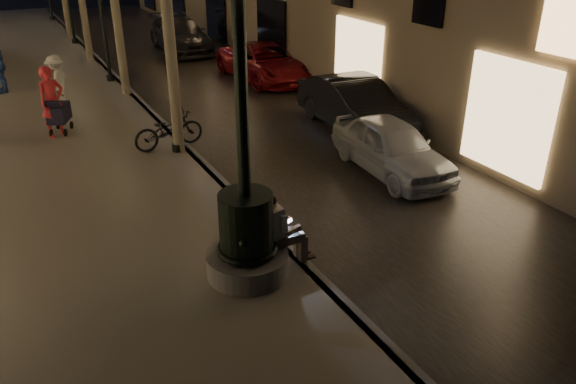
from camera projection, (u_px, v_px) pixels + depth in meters
ground at (126, 91)px, 20.43m from camera, size 120.00×120.00×0.00m
cobble_lane at (204, 81)px, 21.70m from camera, size 6.00×45.00×0.02m
promenade at (5, 104)px, 18.70m from camera, size 8.00×45.00×0.20m
curb_strip at (126, 89)px, 20.39m from camera, size 0.25×45.00×0.20m
fountain_lamppost at (246, 221)px, 9.17m from camera, size 1.40×1.40×5.21m
seated_man_laptop at (280, 228)px, 9.55m from camera, size 1.01×0.34×1.38m
lamp_curb_a at (167, 32)px, 13.33m from camera, size 0.36×0.36×4.81m
stroller at (58, 113)px, 15.65m from camera, size 0.76×1.12×1.15m
car_front at (392, 147)px, 13.68m from camera, size 1.81×3.96×1.32m
car_second at (355, 105)px, 16.38m from camera, size 1.89×4.70×1.52m
car_third at (265, 62)px, 21.62m from camera, size 2.42×4.98×1.36m
car_rear at (180, 35)px, 26.33m from camera, size 2.40×5.26×1.49m
pedestrian_red at (52, 102)px, 15.30m from camera, size 0.83×0.69×1.94m
pedestrian_white at (57, 81)px, 17.86m from camera, size 1.03×1.21×1.63m
bicycle at (168, 130)px, 14.68m from camera, size 1.92×0.81×0.98m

